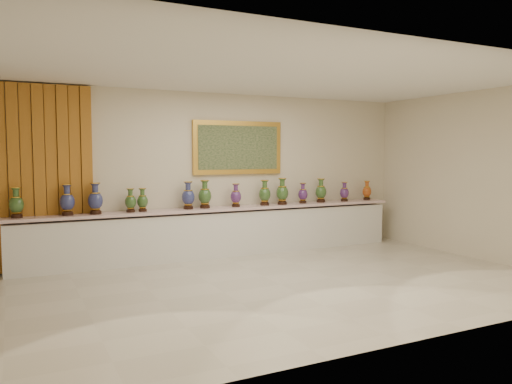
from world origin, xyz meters
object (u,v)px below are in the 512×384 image
at_px(vase_2, 95,200).
at_px(counter, 221,232).
at_px(vase_1, 67,201).
at_px(vase_0, 16,204).

bearing_deg(vase_2, counter, 1.36).
xyz_separation_m(vase_1, vase_2, (0.43, -0.04, 0.01)).
bearing_deg(counter, vase_0, -179.81).
bearing_deg(vase_1, vase_0, 179.55).
distance_m(counter, vase_0, 3.44).
relative_size(vase_0, vase_1, 0.95).
bearing_deg(vase_1, counter, 0.37).
xyz_separation_m(vase_0, vase_1, (0.73, -0.01, 0.01)).
bearing_deg(vase_0, vase_2, -2.03).
xyz_separation_m(counter, vase_1, (-2.64, -0.02, 0.69)).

